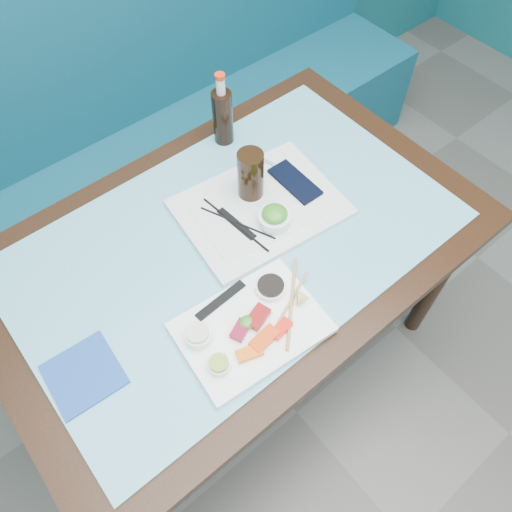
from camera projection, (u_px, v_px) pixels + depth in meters
booth_bench at (114, 167)px, 2.08m from camera, size 3.00×0.56×1.17m
dining_table at (236, 258)px, 1.48m from camera, size 1.40×0.90×0.75m
glass_top at (235, 240)px, 1.40m from camera, size 1.22×0.76×0.01m
sashimi_plate at (251, 328)px, 1.24m from camera, size 0.37×0.28×0.02m
salmon_left at (249, 353)px, 1.18m from camera, size 0.07×0.05×0.02m
salmon_mid at (264, 339)px, 1.20m from camera, size 0.08×0.04×0.02m
salmon_right at (281, 329)px, 1.22m from camera, size 0.06×0.04×0.01m
tuna_left at (240, 330)px, 1.22m from camera, size 0.06×0.05×0.02m
tuna_right at (258, 317)px, 1.23m from camera, size 0.07×0.06×0.02m
seaweed_garnish at (247, 322)px, 1.23m from camera, size 0.05×0.04×0.02m
ramekin_wasabi at (219, 365)px, 1.16m from camera, size 0.07×0.07×0.02m
wasabi_fill at (219, 363)px, 1.15m from camera, size 0.06×0.06×0.01m
ramekin_ginger at (198, 336)px, 1.20m from camera, size 0.08×0.08×0.03m
ginger_fill at (197, 333)px, 1.19m from camera, size 0.06×0.06×0.01m
soy_dish at (271, 288)px, 1.28m from camera, size 0.10×0.10×0.02m
soy_fill at (271, 285)px, 1.27m from camera, size 0.07×0.07×0.01m
lemon_wedge at (303, 298)px, 1.25m from camera, size 0.05×0.05×0.04m
chopstick_sleeve at (221, 300)px, 1.27m from camera, size 0.15×0.03×0.00m
wooden_chopstick_a at (289, 305)px, 1.26m from camera, size 0.20×0.09×0.01m
wooden_chopstick_b at (292, 302)px, 1.26m from camera, size 0.20×0.19×0.01m
serving_tray at (260, 208)px, 1.45m from camera, size 0.49×0.39×0.02m
paper_placemat at (260, 205)px, 1.45m from camera, size 0.40×0.31×0.00m
seaweed_bowl at (274, 219)px, 1.40m from camera, size 0.10×0.10×0.04m
seaweed_salad at (275, 214)px, 1.38m from camera, size 0.10×0.10×0.04m
cola_glass at (251, 175)px, 1.41m from camera, size 0.10×0.10×0.16m
navy_pouch at (295, 182)px, 1.49m from camera, size 0.08×0.17×0.01m
fork at (271, 163)px, 1.53m from camera, size 0.03×0.09×0.01m
black_chopstick_a at (235, 224)px, 1.40m from camera, size 0.03×0.26×0.01m
black_chopstick_b at (238, 223)px, 1.41m from camera, size 0.10×0.22×0.01m
tray_sleeve at (236, 224)px, 1.41m from camera, size 0.04×0.15×0.00m
cola_bottle_body at (223, 117)px, 1.55m from camera, size 0.08×0.08×0.18m
cola_bottle_neck at (221, 86)px, 1.45m from camera, size 0.03×0.03×0.05m
cola_bottle_cap at (220, 76)px, 1.42m from camera, size 0.03×0.03×0.01m
blue_napkin at (84, 374)px, 1.18m from camera, size 0.17×0.17×0.01m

